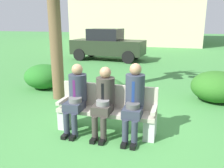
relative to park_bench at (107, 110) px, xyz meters
name	(u,v)px	position (x,y,z in m)	size (l,w,h in m)	color
ground_plane	(116,130)	(0.16, 0.07, -0.42)	(80.00, 80.00, 0.00)	#418440
park_bench	(107,110)	(0.00, 0.00, 0.00)	(1.86, 0.44, 0.90)	#B7AD9E
seated_man_left	(76,95)	(-0.57, -0.13, 0.30)	(0.34, 0.72, 1.29)	#2D3342
seated_man_middle	(104,98)	(-0.01, -0.13, 0.29)	(0.34, 0.72, 1.27)	#38332D
seated_man_right	(134,98)	(0.54, -0.13, 0.33)	(0.34, 0.72, 1.36)	#2D3342
shrub_near_bench	(44,76)	(-2.80, 2.31, -0.04)	(1.23, 1.12, 0.77)	#256B23
shrub_mid_lawn	(217,87)	(2.23, 2.45, -0.01)	(1.30, 1.19, 0.81)	#2A631F
shrub_far_lawn	(106,90)	(-0.53, 1.64, -0.10)	(1.02, 0.93, 0.64)	#306A30
parked_car_near	(107,45)	(-2.59, 8.32, 0.42)	(3.99, 1.90, 1.68)	#232D1E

